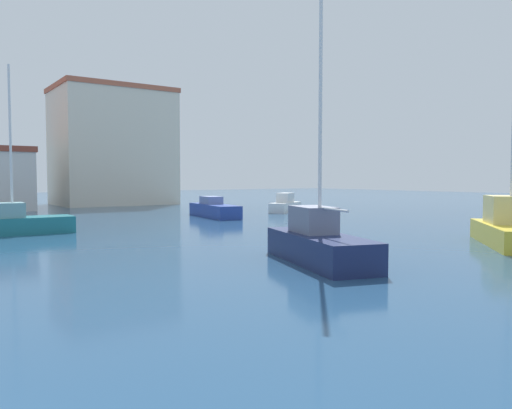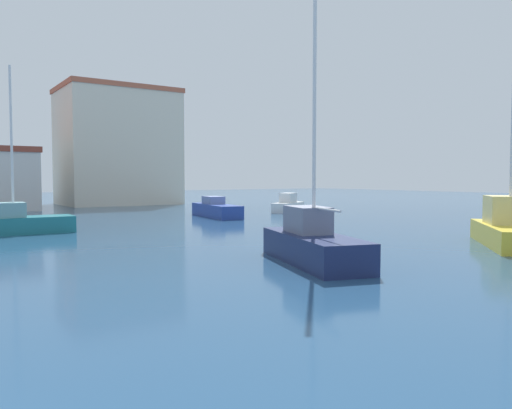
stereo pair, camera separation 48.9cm
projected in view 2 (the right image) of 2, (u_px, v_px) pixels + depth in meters
water at (191, 229)px, 27.61m from camera, size 160.00×160.00×0.00m
sailboat_yellow_distant_east at (509, 228)px, 20.90m from camera, size 5.86×5.59×7.50m
sailboat_teal_near_pier at (12, 222)px, 25.22m from camera, size 5.80×2.04×8.50m
motorboat_white_far_left at (288, 205)px, 41.57m from camera, size 4.31×3.35×1.60m
motorboat_blue_far_right at (216, 209)px, 36.55m from camera, size 2.56×6.45×1.49m
sailboat_navy_center_channel at (313, 243)px, 16.67m from camera, size 3.34×5.81×8.81m
yacht_club at (118, 147)px, 53.99m from camera, size 11.81×9.22×12.45m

